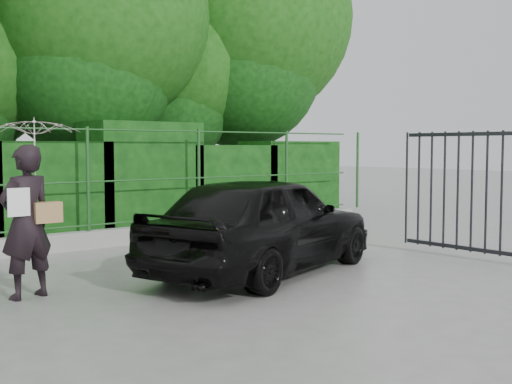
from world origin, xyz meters
TOP-DOWN VIEW (x-y plane):
  - ground at (0.00, 0.00)m, footprint 80.00×80.00m
  - kerb at (0.00, 4.50)m, footprint 14.00×0.25m
  - fence at (0.22, 4.50)m, footprint 14.13×0.06m
  - hedge at (-0.07, 5.50)m, footprint 14.20×1.20m
  - trees at (1.14, 7.74)m, footprint 17.10×6.15m
  - gate at (4.60, -0.72)m, footprint 0.22×2.33m
  - woman at (-1.65, 1.55)m, footprint 1.01×1.01m
  - car at (1.31, 0.89)m, footprint 4.40×2.81m

SIDE VIEW (x-z plane):
  - ground at x=0.00m, z-range 0.00..0.00m
  - kerb at x=0.00m, z-range 0.00..0.30m
  - car at x=1.31m, z-range 0.00..1.40m
  - hedge at x=-0.07m, z-range -0.14..2.10m
  - gate at x=4.60m, z-range 0.01..2.37m
  - fence at x=0.22m, z-range 0.30..2.10m
  - woman at x=-1.65m, z-range 0.33..2.43m
  - trees at x=1.14m, z-range 0.58..8.66m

